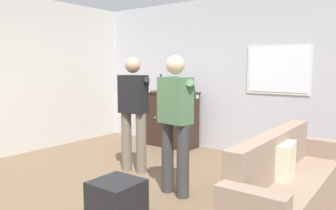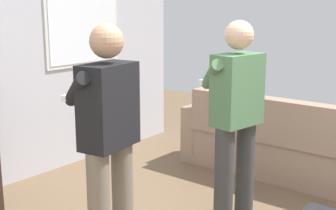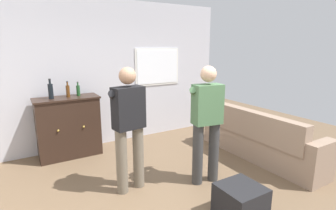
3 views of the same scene
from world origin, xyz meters
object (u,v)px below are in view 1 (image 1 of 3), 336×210
object	(u,v)px
bottle_liquor_amber	(161,84)
person_standing_left	(134,109)
couch	(288,186)
ottoman	(117,198)
sideboard_cabinet	(171,119)
bottle_wine_green	(173,86)
bottle_spirits_clear	(182,87)
person_standing_right	(176,118)

from	to	relation	value
bottle_liquor_amber	person_standing_left	xyz separation A→B (m)	(0.72, -1.58, -0.27)
couch	ottoman	distance (m)	1.77
sideboard_cabinet	bottle_wine_green	world-z (taller)	bottle_wine_green
bottle_liquor_amber	bottle_spirits_clear	size ratio (longest dim) A/B	1.36
bottle_wine_green	bottle_liquor_amber	bearing A→B (deg)	-176.96
bottle_liquor_amber	ottoman	size ratio (longest dim) A/B	0.71
ottoman	person_standing_left	bearing A→B (deg)	125.29
bottle_liquor_amber	person_standing_left	world-z (taller)	person_standing_left
couch	ottoman	world-z (taller)	couch
sideboard_cabinet	bottle_wine_green	xyz separation A→B (m)	(0.04, 0.01, 0.64)
person_standing_left	person_standing_right	bearing A→B (deg)	-19.76
couch	sideboard_cabinet	bearing A→B (deg)	147.33
couch	ottoman	xyz separation A→B (m)	(-1.44, -1.02, -0.14)
couch	bottle_wine_green	bearing A→B (deg)	146.86
sideboard_cabinet	bottle_spirits_clear	distance (m)	0.67
person_standing_left	person_standing_right	world-z (taller)	same
person_standing_left	couch	bearing A→B (deg)	-4.82
couch	bottle_wine_green	xyz separation A→B (m)	(-2.75, 1.79, 0.85)
bottle_wine_green	ottoman	bearing A→B (deg)	-65.11
bottle_spirits_clear	ottoman	bearing A→B (deg)	-68.56
ottoman	person_standing_right	xyz separation A→B (m)	(0.16, 0.85, 0.75)
couch	person_standing_left	distance (m)	2.39
bottle_liquor_amber	person_standing_left	distance (m)	1.76
bottle_wine_green	bottle_spirits_clear	bearing A→B (deg)	14.88
person_standing_left	ottoman	bearing A→B (deg)	-54.71
bottle_wine_green	person_standing_right	distance (m)	2.46
bottle_spirits_clear	person_standing_right	bearing A→B (deg)	-57.57
bottle_wine_green	bottle_spirits_clear	size ratio (longest dim) A/B	1.11
bottle_wine_green	ottoman	world-z (taller)	bottle_wine_green
bottle_wine_green	person_standing_right	world-z (taller)	person_standing_right
bottle_liquor_amber	person_standing_right	xyz separation A→B (m)	(1.73, -1.95, -0.27)
ottoman	couch	bearing A→B (deg)	35.14
sideboard_cabinet	ottoman	size ratio (longest dim) A/B	2.25
bottle_liquor_amber	person_standing_left	size ratio (longest dim) A/B	0.20
person_standing_right	bottle_wine_green	bearing A→B (deg)	126.62
bottle_wine_green	person_standing_left	world-z (taller)	person_standing_left
sideboard_cabinet	person_standing_left	world-z (taller)	person_standing_left
bottle_spirits_clear	bottle_liquor_amber	bearing A→B (deg)	-172.16
bottle_wine_green	bottle_spirits_clear	distance (m)	0.19
ottoman	bottle_liquor_amber	bearing A→B (deg)	119.44
person_standing_right	bottle_spirits_clear	bearing A→B (deg)	122.43
sideboard_cabinet	bottle_spirits_clear	bearing A→B (deg)	13.89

